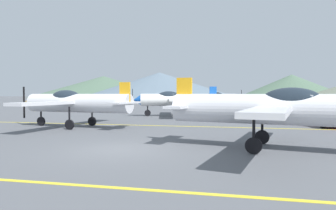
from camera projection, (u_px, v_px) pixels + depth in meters
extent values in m
plane|color=#54565B|center=(120.00, 149.00, 11.77)|extent=(400.00, 400.00, 0.00)
cube|color=yellow|center=(50.00, 183.00, 7.31)|extent=(80.00, 0.16, 0.01)
cube|color=yellow|center=(168.00, 126.00, 20.31)|extent=(80.00, 0.16, 0.01)
cylinder|color=silver|center=(264.00, 109.00, 11.80)|extent=(7.37, 2.66, 1.18)
ellipsoid|color=#1E2833|center=(291.00, 100.00, 11.39)|extent=(2.30, 1.39, 0.96)
cube|color=silver|center=(276.00, 108.00, 11.62)|extent=(3.10, 9.47, 0.17)
cube|color=silver|center=(184.00, 106.00, 13.16)|extent=(1.31, 2.88, 0.11)
cube|color=#F2A519|center=(184.00, 93.00, 13.13)|extent=(0.69, 0.27, 1.29)
cylinder|color=black|center=(254.00, 131.00, 10.84)|extent=(0.11, 0.11, 1.08)
cylinder|color=black|center=(254.00, 146.00, 10.86)|extent=(0.61, 0.25, 0.60)
cylinder|color=black|center=(262.00, 125.00, 12.99)|extent=(0.11, 0.11, 1.08)
cylinder|color=black|center=(262.00, 137.00, 13.01)|extent=(0.61, 0.25, 0.60)
cylinder|color=silver|center=(78.00, 103.00, 19.35)|extent=(7.38, 2.14, 1.18)
cone|color=#F2A519|center=(29.00, 102.00, 20.72)|extent=(0.88, 1.09, 1.00)
cube|color=black|center=(24.00, 102.00, 20.87)|extent=(0.06, 0.13, 2.14)
ellipsoid|color=#1E2833|center=(66.00, 97.00, 19.67)|extent=(2.25, 1.24, 0.96)
cube|color=silver|center=(73.00, 102.00, 19.49)|extent=(2.43, 9.50, 0.17)
cube|color=silver|center=(125.00, 103.00, 18.21)|extent=(1.12, 2.86, 0.11)
cube|color=#F2A519|center=(125.00, 93.00, 18.19)|extent=(0.69, 0.22, 1.29)
cylinder|color=black|center=(41.00, 113.00, 20.40)|extent=(0.11, 0.11, 1.08)
cylinder|color=black|center=(41.00, 121.00, 20.42)|extent=(0.61, 0.21, 0.60)
cylinder|color=black|center=(92.00, 113.00, 20.41)|extent=(0.11, 0.11, 1.08)
cylinder|color=black|center=(92.00, 121.00, 20.43)|extent=(0.61, 0.21, 0.60)
cylinder|color=black|center=(69.00, 116.00, 18.20)|extent=(0.11, 0.11, 1.08)
cylinder|color=black|center=(69.00, 125.00, 18.22)|extent=(0.61, 0.21, 0.60)
cylinder|color=white|center=(179.00, 100.00, 29.38)|extent=(7.36, 2.81, 1.18)
cone|color=blue|center=(137.00, 100.00, 29.32)|extent=(0.96, 1.15, 1.00)
cube|color=black|center=(133.00, 100.00, 29.31)|extent=(0.07, 0.13, 2.14)
ellipsoid|color=#1E2833|center=(169.00, 96.00, 29.35)|extent=(2.31, 1.43, 0.96)
cube|color=white|center=(174.00, 99.00, 29.37)|extent=(3.31, 9.45, 0.17)
cube|color=white|center=(213.00, 99.00, 29.43)|extent=(1.37, 2.88, 0.11)
cube|color=blue|center=(213.00, 93.00, 29.41)|extent=(0.69, 0.28, 1.29)
cylinder|color=black|center=(148.00, 107.00, 29.36)|extent=(0.11, 0.11, 1.08)
cylinder|color=black|center=(148.00, 113.00, 29.38)|extent=(0.61, 0.26, 0.60)
cylinder|color=black|center=(180.00, 107.00, 30.59)|extent=(0.11, 0.11, 1.08)
cylinder|color=black|center=(180.00, 112.00, 30.61)|extent=(0.61, 0.26, 0.60)
cylinder|color=black|center=(182.00, 108.00, 28.23)|extent=(0.11, 0.11, 1.08)
cylinder|color=black|center=(182.00, 114.00, 28.25)|extent=(0.61, 0.26, 0.60)
cylinder|color=silver|center=(208.00, 98.00, 40.98)|extent=(7.36, 2.81, 1.18)
cone|color=blue|center=(238.00, 98.00, 39.25)|extent=(0.96, 1.15, 1.00)
cube|color=black|center=(241.00, 98.00, 39.06)|extent=(0.07, 0.13, 2.14)
ellipsoid|color=#1E2833|center=(215.00, 96.00, 40.55)|extent=(2.31, 1.43, 0.96)
cube|color=silver|center=(211.00, 98.00, 40.79)|extent=(3.30, 9.45, 0.17)
cube|color=silver|center=(185.00, 98.00, 42.40)|extent=(1.37, 2.88, 0.11)
cube|color=blue|center=(185.00, 93.00, 42.38)|extent=(0.69, 0.28, 1.29)
cylinder|color=black|center=(230.00, 104.00, 39.71)|extent=(0.11, 0.11, 1.08)
cylinder|color=black|center=(230.00, 108.00, 39.73)|extent=(0.61, 0.26, 0.60)
cylinder|color=black|center=(204.00, 104.00, 40.03)|extent=(0.11, 0.11, 1.08)
cylinder|color=black|center=(204.00, 108.00, 40.05)|extent=(0.61, 0.26, 0.60)
cylinder|color=black|center=(209.00, 103.00, 42.16)|extent=(0.11, 0.11, 1.08)
cylinder|color=black|center=(209.00, 107.00, 42.18)|extent=(0.61, 0.26, 0.60)
cube|color=red|center=(330.00, 116.00, 20.22)|extent=(2.06, 4.40, 0.75)
cube|color=black|center=(331.00, 106.00, 20.05)|extent=(1.73, 2.50, 0.55)
cylinder|color=black|center=(336.00, 120.00, 21.50)|extent=(0.26, 0.65, 0.64)
cylinder|color=black|center=(309.00, 119.00, 21.77)|extent=(0.26, 0.65, 0.64)
cylinder|color=black|center=(323.00, 123.00, 18.97)|extent=(0.26, 0.65, 0.64)
cone|color=#4C6651|center=(104.00, 87.00, 173.90)|extent=(81.49, 81.49, 12.17)
cone|color=slate|center=(160.00, 85.00, 146.95)|extent=(76.19, 76.19, 12.40)
cone|color=#4C6651|center=(292.00, 86.00, 144.18)|extent=(52.02, 52.02, 11.24)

